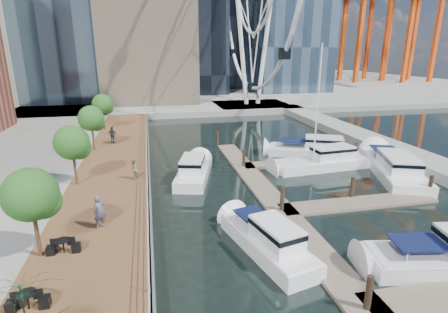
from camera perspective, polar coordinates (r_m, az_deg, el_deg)
name	(u,v)px	position (r m, az deg, el deg)	size (l,w,h in m)	color
ground	(284,292)	(17.78, 9.71, -20.94)	(520.00, 520.00, 0.00)	black
boardwalk	(111,183)	(29.94, -17.91, -4.17)	(6.00, 60.00, 1.00)	brown
seawall	(149,180)	(29.76, -12.15, -3.84)	(0.25, 60.00, 1.00)	#595954
land_far	(165,85)	(115.51, -9.60, 11.51)	(200.00, 114.00, 1.00)	gray
breakwater	(386,147)	(42.99, 24.89, 1.37)	(4.00, 60.00, 1.00)	gray
pier	(252,106)	(68.60, 4.58, 8.15)	(14.00, 12.00, 1.00)	gray
railing	(147,169)	(29.42, -12.47, -1.98)	(0.10, 60.00, 1.05)	white
floating_docks	(333,189)	(28.58, 17.30, -5.14)	(16.00, 34.00, 2.60)	#6D6051
port_cranes	(373,22)	(131.34, 23.12, 19.61)	(40.00, 52.00, 38.00)	#D84C14
street_trees	(72,143)	(28.27, -23.61, 2.06)	(2.60, 42.60, 4.60)	#3F2B1C
pedestrian_near	(100,212)	(21.43, -19.65, -8.54)	(0.72, 0.47, 1.98)	#4E4D66
pedestrian_mid	(134,170)	(28.58, -14.56, -2.08)	(0.79, 0.62, 1.63)	gray
pedestrian_far	(113,135)	(40.50, -17.73, 3.38)	(1.10, 0.46, 1.88)	#31373D
moored_yachts	(327,178)	(32.37, 16.48, -3.40)	(24.05, 34.63, 11.50)	white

